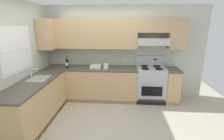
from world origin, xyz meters
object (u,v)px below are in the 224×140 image
Objects in this scene: stove at (150,84)px; paper_towel_roll at (106,66)px; bowl at (96,67)px; wine_bottle at (67,63)px.

stove is 8.62× the size of paper_towel_roll.
paper_towel_roll is (-1.20, -0.10, 0.50)m from stove.
bowl is (-1.49, -0.02, 0.46)m from stove.
bowl is at bearing 164.53° from paper_towel_roll.
stove is 1.31m from paper_towel_roll.
wine_bottle is 1.05m from paper_towel_roll.
stove reaches higher than paper_towel_roll.
stove reaches higher than bowl.
stove is 4.19× the size of bowl.
paper_towel_roll is (1.05, -0.03, -0.06)m from wine_bottle.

